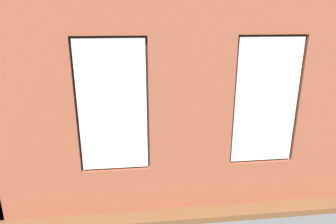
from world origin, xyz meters
name	(u,v)px	position (x,y,z in m)	size (l,w,h in m)	color
ground_plane	(170,146)	(0.00, 0.00, -0.05)	(6.41, 5.50, 0.10)	brown
brick_wall_with_windows	(191,115)	(0.00, 2.37, 1.52)	(5.81, 0.30, 3.11)	#9E5138
white_wall_right	(33,85)	(2.86, 0.20, 1.56)	(0.10, 4.50, 3.11)	silver
couch_by_window	(173,167)	(0.17, 1.72, 0.33)	(2.06, 0.87, 0.80)	black
couch_left	(275,139)	(-2.21, 0.74, 0.33)	(0.91, 2.08, 0.80)	black
coffee_table	(155,127)	(0.35, -0.15, 0.38)	(1.45, 0.80, 0.43)	tan
cup_ceramic	(155,124)	(0.35, -0.15, 0.47)	(0.08, 0.08, 0.09)	#4C4C51
candle_jar	(171,121)	(-0.05, -0.29, 0.48)	(0.08, 0.08, 0.11)	#B7333D
remote_black	(137,128)	(0.79, -0.03, 0.44)	(0.05, 0.17, 0.02)	black
remote_gray	(147,124)	(0.53, -0.25, 0.44)	(0.05, 0.17, 0.02)	#59595B
media_console	(62,132)	(2.56, -0.40, 0.25)	(1.15, 0.42, 0.51)	black
tv_flatscreen	(59,109)	(2.56, -0.41, 0.82)	(0.94, 0.20, 0.63)	black
papasan_chair	(167,108)	(-0.07, -1.36, 0.46)	(1.19, 1.19, 0.73)	olive
potted_plant_foreground_right	(82,99)	(2.26, -1.70, 0.70)	(0.82, 0.82, 1.08)	#9E5638
potted_plant_near_tv	(76,127)	(2.01, 0.61, 0.74)	(1.03, 1.02, 1.19)	brown
potted_plant_by_left_couch	(235,119)	(-1.81, -0.74, 0.31)	(0.27, 0.27, 0.49)	beige
potted_plant_beside_window_right	(62,151)	(2.02, 1.81, 0.79)	(1.16, 0.96, 1.47)	beige
potted_plant_corner_near_left	(243,94)	(-2.36, -1.74, 0.68)	(1.19, 1.08, 1.55)	#47423D
potted_plant_mid_room_small	(187,120)	(-0.52, -0.76, 0.31)	(0.31, 0.31, 0.45)	gray
potted_plant_between_couches	(254,136)	(-1.31, 1.69, 0.84)	(0.96, 0.91, 1.31)	#9E5638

